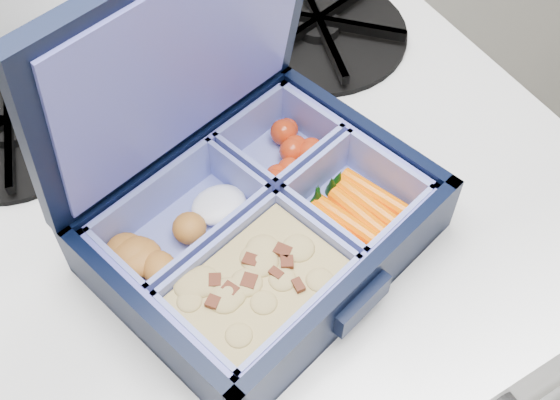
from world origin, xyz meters
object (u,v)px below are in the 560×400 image
burner_grate (318,25)px  fork (211,112)px  stove (257,358)px  bento_box (264,227)px

burner_grate → fork: 0.16m
stove → burner_grate: bearing=36.5°
burner_grate → fork: bearing=-163.8°
stove → bento_box: size_ratio=3.42×
burner_grate → fork: (-0.15, -0.04, -0.01)m
stove → bento_box: 0.47m
bento_box → burner_grate: size_ratio=1.33×
burner_grate → fork: size_ratio=0.97×
bento_box → burner_grate: bento_box is taller
stove → bento_box: (-0.03, -0.09, 0.46)m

